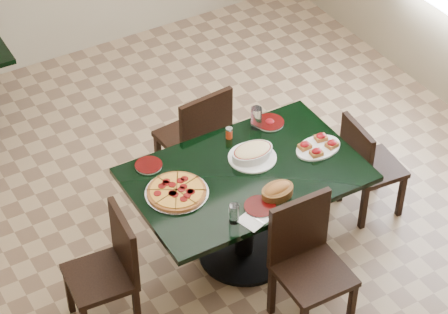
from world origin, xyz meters
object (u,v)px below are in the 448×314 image
chair_right (366,164)px  chair_left (111,266)px  main_table (245,193)px  pepperoni_pizza (177,192)px  lasagna_casserole (252,153)px  chair_far (198,136)px  bread_basket (277,191)px  bruschetta_platter (318,146)px  chair_near (307,258)px

chair_right → chair_left: size_ratio=0.95×
main_table → pepperoni_pizza: bearing=174.9°
chair_right → pepperoni_pizza: bearing=91.7°
chair_left → lasagna_casserole: 1.18m
main_table → chair_right: 0.98m
main_table → lasagna_casserole: bearing=42.4°
chair_far → lasagna_casserole: (0.05, -0.65, 0.28)m
chair_far → chair_right: size_ratio=1.14×
chair_right → lasagna_casserole: lasagna_casserole is taller
pepperoni_pizza → bread_basket: size_ratio=1.71×
pepperoni_pizza → bruschetta_platter: (1.03, -0.09, 0.01)m
chair_far → chair_left: bearing=31.9°
lasagna_casserole → chair_left: bearing=-172.3°
chair_right → bread_basket: size_ratio=3.43×
chair_near → bread_basket: bearing=91.2°
pepperoni_pizza → chair_left: bearing=-168.7°
chair_near → chair_left: chair_near is taller
lasagna_casserole → bread_basket: size_ratio=1.36×
bread_basket → bruschetta_platter: bread_basket is taller
lasagna_casserole → bread_basket: bread_basket is taller
main_table → chair_near: chair_near is taller
chair_near → lasagna_casserole: 0.80m
pepperoni_pizza → lasagna_casserole: lasagna_casserole is taller
chair_right → main_table: bearing=92.4°
chair_far → lasagna_casserole: 0.71m
pepperoni_pizza → bruschetta_platter: bruschetta_platter is taller
chair_far → chair_left: chair_far is taller
chair_near → chair_right: chair_near is taller
chair_left → bruschetta_platter: (1.56, 0.02, 0.30)m
chair_far → chair_near: (-0.01, -1.40, -0.01)m
main_table → chair_left: size_ratio=1.77×
chair_right → lasagna_casserole: bearing=85.4°
chair_right → bread_basket: bearing=110.1°
chair_left → chair_far: bearing=132.2°
chair_far → lasagna_casserole: bearing=89.3°
chair_far → pepperoni_pizza: 0.92m
chair_left → bruschetta_platter: bearing=95.9°
main_table → pepperoni_pizza: (-0.48, 0.05, 0.20)m
main_table → chair_far: size_ratio=1.63×
chair_right → bruschetta_platter: size_ratio=2.28×
chair_left → pepperoni_pizza: 0.62m
pepperoni_pizza → lasagna_casserole: size_ratio=1.26×
lasagna_casserole → main_table: bearing=-138.4°
main_table → chair_right: bearing=-3.0°
chair_right → bread_basket: (-0.92, -0.23, 0.34)m
main_table → chair_far: (0.06, 0.75, -0.05)m
bread_basket → bruschetta_platter: bearing=21.5°
lasagna_casserole → bruschetta_platter: (0.43, -0.14, -0.02)m
chair_right → chair_left: 1.99m
chair_left → pepperoni_pizza: bearing=106.4°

